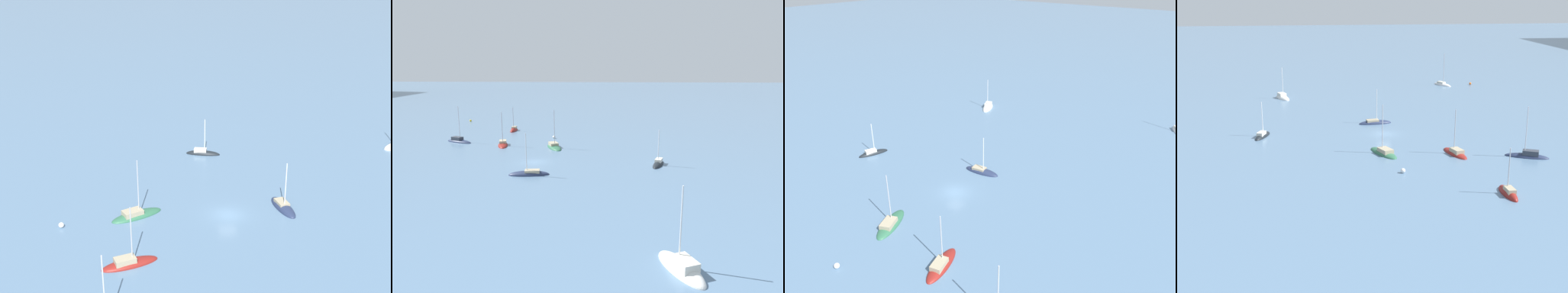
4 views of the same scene
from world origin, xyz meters
The scene contains 11 objects.
ground_plane centered at (0.00, 0.00, 0.00)m, with size 600.00×600.00×0.00m, color slate.
sailboat_0 centered at (17.08, 20.82, 0.15)m, with size 4.78×7.19×8.87m.
sailboat_1 centered at (32.51, 11.86, 0.09)m, with size 5.69×1.67×7.18m.
sailboat_2 centered at (-0.68, -22.35, 0.11)m, with size 6.12×3.31×7.06m.
sailboat_3 centered at (14.06, 9.76, 0.12)m, with size 7.14×3.69×8.00m.
sailboat_4 centered at (12.40, -1.83, 0.12)m, with size 7.75×5.04×8.70m.
sailboat_5 centered at (-49.67, 23.60, 0.11)m, with size 6.66×4.56×9.46m.
sailboat_6 centered at (-8.10, -0.68, 0.07)m, with size 2.87×6.82×7.61m.
sailboat_7 centered at (-36.13, -19.92, 0.12)m, with size 6.95×4.65×8.48m.
mooring_buoy_0 centered at (22.28, -0.41, 0.36)m, with size 0.72×0.72×0.72m.
mooring_buoy_1 centered at (-49.51, 31.53, 0.32)m, with size 0.64×0.64×0.64m.
Camera 4 is at (96.79, -14.16, 26.36)m, focal length 50.00 mm.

